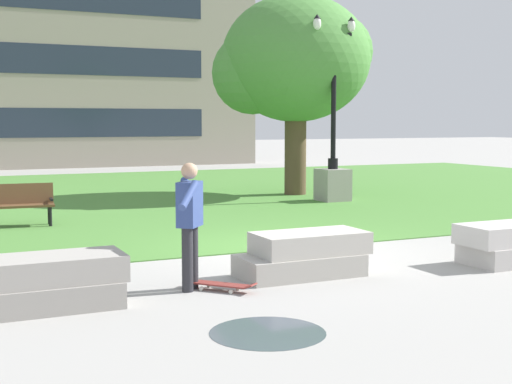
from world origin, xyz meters
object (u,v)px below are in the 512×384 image
object	(u,v)px
park_bench_near_right	(10,202)
concrete_block_left	(304,255)
skateboard	(220,284)
person_skateboarder	(190,218)
concrete_block_center	(49,283)
lamp_post_right	(333,164)

from	to	relation	value
park_bench_near_right	concrete_block_left	bearing A→B (deg)	-63.83
concrete_block_left	skateboard	world-z (taller)	concrete_block_left
person_skateboarder	park_bench_near_right	size ratio (longest dim) A/B	0.93
concrete_block_center	concrete_block_left	xyz separation A→B (m)	(3.68, 0.31, 0.00)
concrete_block_left	park_bench_near_right	xyz separation A→B (m)	(-3.38, 6.88, 0.23)
concrete_block_left	park_bench_near_right	bearing A→B (deg)	116.17
concrete_block_center	lamp_post_right	size ratio (longest dim) A/B	0.36
concrete_block_center	park_bench_near_right	distance (m)	7.20
person_skateboarder	skateboard	xyz separation A→B (m)	(0.34, -0.20, -0.89)
concrete_block_left	concrete_block_center	bearing A→B (deg)	-175.18
person_skateboarder	park_bench_near_right	world-z (taller)	person_skateboarder
person_skateboarder	lamp_post_right	distance (m)	11.13
concrete_block_left	lamp_post_right	distance (m)	9.95
park_bench_near_right	person_skateboarder	bearing A→B (deg)	-77.44
person_skateboarder	park_bench_near_right	bearing A→B (deg)	102.56
skateboard	concrete_block_left	bearing A→B (deg)	13.08
skateboard	person_skateboarder	bearing A→B (deg)	149.85
lamp_post_right	skateboard	bearing A→B (deg)	-128.76
person_skateboarder	concrete_block_center	bearing A→B (deg)	-174.86
concrete_block_center	skateboard	world-z (taller)	concrete_block_center
concrete_block_left	park_bench_near_right	size ratio (longest dim) A/B	1.03
concrete_block_center	person_skateboarder	xyz separation A→B (m)	(1.86, 0.17, 0.67)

